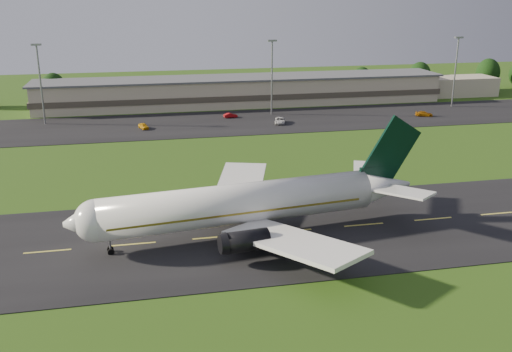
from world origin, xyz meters
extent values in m
plane|color=#294E13|center=(0.00, 0.00, 0.00)|extent=(360.00, 360.00, 0.00)
cube|color=black|center=(0.00, 0.00, 0.05)|extent=(220.00, 30.00, 0.10)
cube|color=black|center=(0.00, 72.00, 0.05)|extent=(260.00, 30.00, 0.10)
cylinder|color=white|center=(-18.48, 0.00, 4.80)|extent=(38.40, 10.20, 5.60)
sphere|color=white|center=(-37.33, -2.32, 4.80)|extent=(5.60, 5.60, 5.60)
cone|color=white|center=(-39.32, -2.57, 4.80)|extent=(4.63, 5.82, 5.38)
cone|color=white|center=(3.86, 2.75, 4.80)|extent=(9.60, 6.55, 5.49)
cube|color=olive|center=(-18.97, -0.06, 4.45)|extent=(35.43, 9.87, 0.28)
cube|color=black|center=(-37.93, -2.39, 5.35)|extent=(2.35, 3.22, 0.65)
cube|color=white|center=(-13.66, -10.49, 3.30)|extent=(15.78, 19.87, 2.20)
cube|color=white|center=(-16.35, 11.35, 3.30)|extent=(12.24, 20.19, 2.20)
cube|color=white|center=(4.47, -2.21, 5.70)|extent=(8.15, 9.26, 0.91)
cube|color=white|center=(3.25, 7.71, 5.70)|extent=(6.78, 9.37, 0.91)
cube|color=black|center=(2.37, 2.57, 6.60)|extent=(5.03, 1.16, 3.00)
cube|color=black|center=(4.85, 2.87, 10.30)|extent=(9.42, 1.60, 10.55)
cylinder|color=black|center=(-18.99, -8.12, 2.90)|extent=(5.89, 3.36, 2.70)
cylinder|color=black|center=(-20.94, 7.76, 2.90)|extent=(5.89, 3.36, 2.70)
cube|color=#BDB190|center=(0.00, 96.00, 4.00)|extent=(120.00, 15.00, 8.00)
cube|color=#4C4438|center=(0.00, 96.00, 3.20)|extent=(121.00, 15.40, 1.60)
cube|color=#595B60|center=(0.00, 96.00, 8.15)|extent=(122.00, 16.00, 0.50)
cube|color=#BDB190|center=(70.00, 98.00, 3.00)|extent=(28.00, 11.00, 6.00)
cylinder|color=gray|center=(-55.00, 80.00, 10.00)|extent=(0.44, 0.44, 20.00)
cube|color=gray|center=(-55.00, 80.00, 20.10)|extent=(2.40, 1.20, 0.50)
cylinder|color=gray|center=(5.00, 80.00, 10.00)|extent=(0.44, 0.44, 20.00)
cube|color=gray|center=(5.00, 80.00, 20.10)|extent=(2.40, 1.20, 0.50)
cylinder|color=gray|center=(60.00, 80.00, 10.00)|extent=(0.44, 0.44, 20.00)
cube|color=gray|center=(60.00, 80.00, 20.10)|extent=(2.40, 1.20, 0.50)
cylinder|color=black|center=(-55.53, 105.72, 1.54)|extent=(0.56, 0.56, 3.08)
ellipsoid|color=black|center=(-55.53, 105.72, 5.31)|extent=(7.20, 7.20, 9.00)
cylinder|color=black|center=(-35.10, 106.35, 1.19)|extent=(0.56, 0.56, 2.37)
ellipsoid|color=black|center=(-35.10, 106.35, 4.08)|extent=(5.53, 5.53, 6.92)
cylinder|color=black|center=(42.03, 106.68, 1.41)|extent=(0.56, 0.56, 2.81)
ellipsoid|color=black|center=(42.03, 106.68, 4.85)|extent=(6.57, 6.57, 8.21)
cylinder|color=black|center=(62.75, 106.51, 1.59)|extent=(0.56, 0.56, 3.19)
ellipsoid|color=black|center=(62.75, 106.51, 5.49)|extent=(7.44, 7.44, 9.30)
cylinder|color=black|center=(87.43, 105.02, 1.71)|extent=(0.56, 0.56, 3.43)
ellipsoid|color=black|center=(87.43, 105.02, 5.90)|extent=(8.00, 8.00, 10.00)
imported|color=#DB9E0C|center=(-30.23, 69.00, 0.79)|extent=(2.87, 4.36, 1.38)
imported|color=#970A0E|center=(-6.93, 77.69, 0.71)|extent=(3.86, 1.75, 1.23)
imported|color=beige|center=(4.42, 68.01, 0.86)|extent=(3.91, 5.94, 1.52)
imported|color=orange|center=(45.17, 68.64, 0.78)|extent=(5.02, 3.15, 1.36)
camera|label=1|loc=(-31.09, -72.06, 32.41)|focal=40.00mm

